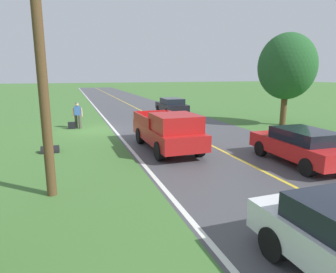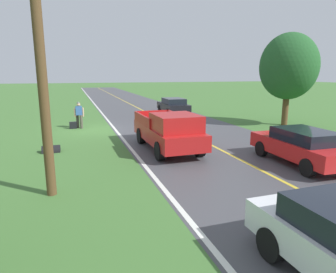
{
  "view_description": "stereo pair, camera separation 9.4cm",
  "coord_description": "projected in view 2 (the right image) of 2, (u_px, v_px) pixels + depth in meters",
  "views": [
    {
      "loc": [
        1.46,
        19.31,
        3.56
      ],
      "look_at": [
        -1.86,
        9.39,
        1.34
      ],
      "focal_mm": 31.83,
      "sensor_mm": 36.0,
      "label": 1
    },
    {
      "loc": [
        1.37,
        19.34,
        3.56
      ],
      "look_at": [
        -1.86,
        9.39,
        1.34
      ],
      "focal_mm": 31.83,
      "sensor_mm": 36.0,
      "label": 2
    }
  ],
  "objects": [
    {
      "name": "utility_pole_roadside",
      "position": [
        41.0,
        60.0,
        8.12
      ],
      "size": [
        0.28,
        0.28,
        7.84
      ],
      "primitive_type": "cylinder",
      "color": "brown",
      "rests_on": "ground"
    },
    {
      "name": "suitcase_carried",
      "position": [
        73.0,
        125.0,
        19.52
      ],
      "size": [
        0.46,
        0.21,
        0.46
      ],
      "primitive_type": "cube",
      "rotation": [
        0.0,
        0.0,
        1.59
      ],
      "color": "black",
      "rests_on": "ground"
    },
    {
      "name": "sedan_near_oncoming",
      "position": [
        173.0,
        106.0,
        26.51
      ],
      "size": [
        2.03,
        4.45,
        1.41
      ],
      "color": "black",
      "rests_on": "ground"
    },
    {
      "name": "road_surface",
      "position": [
        173.0,
        126.0,
        20.72
      ],
      "size": [
        8.39,
        120.0,
        0.0
      ],
      "primitive_type": "cube",
      "color": "#47474C",
      "rests_on": "ground"
    },
    {
      "name": "lane_edge_line",
      "position": [
        115.0,
        129.0,
        19.51
      ],
      "size": [
        0.16,
        117.6,
        0.0
      ],
      "primitive_type": "cube",
      "color": "silver",
      "rests_on": "ground"
    },
    {
      "name": "tree_far_side_near",
      "position": [
        289.0,
        67.0,
        20.13
      ],
      "size": [
        3.87,
        3.87,
        6.25
      ],
      "color": "brown",
      "rests_on": "ground"
    },
    {
      "name": "drainage_culvert",
      "position": [
        51.0,
        152.0,
        13.78
      ],
      "size": [
        0.8,
        0.6,
        0.6
      ],
      "primitive_type": "cylinder",
      "rotation": [
        0.0,
        1.57,
        0.0
      ],
      "color": "black",
      "rests_on": "ground"
    },
    {
      "name": "lane_centre_line",
      "position": [
        173.0,
        125.0,
        20.72
      ],
      "size": [
        0.14,
        117.6,
        0.0
      ],
      "primitive_type": "cube",
      "color": "gold",
      "rests_on": "ground"
    },
    {
      "name": "sedan_mid_oncoming",
      "position": [
        302.0,
        145.0,
        11.82
      ],
      "size": [
        2.01,
        4.44,
        1.41
      ],
      "color": "red",
      "rests_on": "ground"
    },
    {
      "name": "pickup_truck_passing",
      "position": [
        169.0,
        130.0,
        13.85
      ],
      "size": [
        2.17,
        5.43,
        1.82
      ],
      "color": "#B21919",
      "rests_on": "ground"
    },
    {
      "name": "hitchhiker_walking",
      "position": [
        79.0,
        113.0,
        19.57
      ],
      "size": [
        0.62,
        0.51,
        1.75
      ],
      "color": "#4C473D",
      "rests_on": "ground"
    },
    {
      "name": "ground_plane",
      "position": [
        96.0,
        130.0,
        19.15
      ],
      "size": [
        200.0,
        200.0,
        0.0
      ],
      "primitive_type": "plane",
      "color": "#427033"
    }
  ]
}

